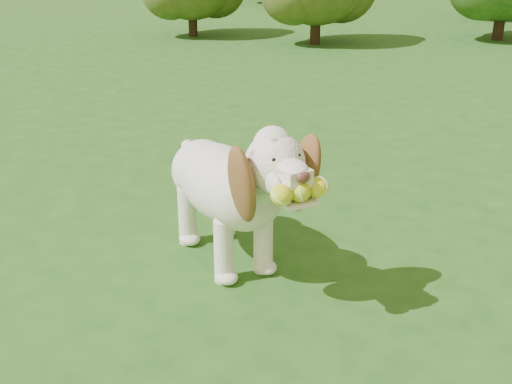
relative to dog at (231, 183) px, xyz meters
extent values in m
plane|color=#1F4B15|center=(0.37, 0.09, -0.46)|extent=(80.00, 80.00, 0.00)
ellipsoid|color=white|center=(-0.04, 0.11, -0.04)|extent=(0.62, 0.82, 0.39)
ellipsoid|color=white|center=(0.06, -0.15, 0.00)|extent=(0.49, 0.49, 0.38)
ellipsoid|color=white|center=(-0.14, 0.35, -0.05)|extent=(0.44, 0.44, 0.34)
cylinder|color=white|center=(0.11, -0.28, 0.10)|extent=(0.29, 0.35, 0.30)
sphere|color=white|center=(0.16, -0.42, 0.25)|extent=(0.34, 0.34, 0.27)
sphere|color=white|center=(0.15, -0.39, 0.32)|extent=(0.22, 0.22, 0.17)
cube|color=white|center=(0.22, -0.55, 0.24)|extent=(0.16, 0.18, 0.07)
ellipsoid|color=#592D28|center=(0.25, -0.63, 0.26)|extent=(0.07, 0.06, 0.05)
cube|color=white|center=(0.22, -0.57, 0.14)|extent=(0.19, 0.21, 0.02)
ellipsoid|color=brown|center=(0.01, -0.46, 0.17)|extent=(0.19, 0.28, 0.41)
ellipsoid|color=brown|center=(0.30, -0.35, 0.17)|extent=(0.22, 0.24, 0.41)
cylinder|color=white|center=(-0.19, 0.49, -0.01)|extent=(0.13, 0.20, 0.15)
cylinder|color=white|center=(-0.05, -0.17, -0.30)|extent=(0.13, 0.13, 0.33)
cylinder|color=white|center=(0.15, -0.09, -0.30)|extent=(0.13, 0.13, 0.33)
cylinder|color=white|center=(-0.23, 0.29, -0.30)|extent=(0.13, 0.13, 0.33)
cylinder|color=white|center=(-0.02, 0.37, -0.30)|extent=(0.13, 0.13, 0.33)
sphere|color=yellow|center=(0.16, -0.64, 0.19)|extent=(0.12, 0.12, 0.09)
sphere|color=yellow|center=(0.24, -0.61, 0.19)|extent=(0.12, 0.12, 0.09)
sphere|color=yellow|center=(0.32, -0.58, 0.19)|extent=(0.12, 0.12, 0.09)
cylinder|color=#382314|center=(1.82, 7.09, -0.20)|extent=(0.16, 0.16, 0.51)
cylinder|color=#382314|center=(4.86, 7.14, -0.18)|extent=(0.17, 0.17, 0.56)
cylinder|color=#382314|center=(-0.07, 8.10, -0.22)|extent=(0.15, 0.15, 0.48)
cylinder|color=#382314|center=(6.07, 9.79, -0.16)|extent=(0.19, 0.19, 0.61)
camera|label=1|loc=(-0.20, -3.00, 1.17)|focal=45.00mm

